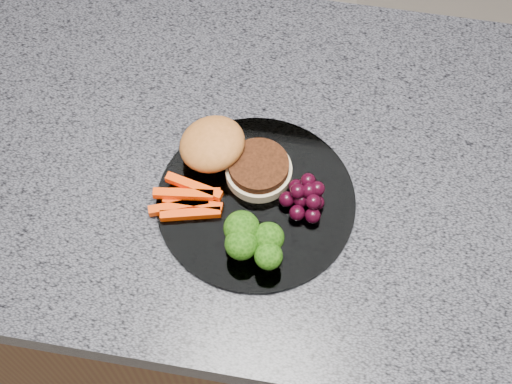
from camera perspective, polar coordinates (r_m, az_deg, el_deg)
island_cabinet at (r=1.39m, az=5.11°, el=-8.24°), size 1.20×0.60×0.86m
countertop at (r=0.98m, az=7.16°, el=1.23°), size 1.20×0.60×0.04m
plate at (r=0.93m, az=0.00°, el=-0.69°), size 0.26×0.26×0.01m
burger at (r=0.94m, az=-2.20°, el=3.00°), size 0.17×0.12×0.05m
carrot_sticks at (r=0.92m, az=-5.44°, el=-0.62°), size 0.09×0.06×0.02m
broccoli at (r=0.87m, az=-0.32°, el=-3.81°), size 0.08×0.07×0.05m
grape_bunch at (r=0.91m, az=4.01°, el=-0.37°), size 0.06×0.06×0.04m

